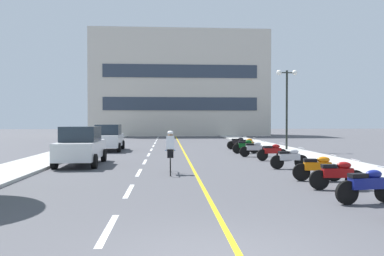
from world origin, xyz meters
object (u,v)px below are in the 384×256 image
object	(u,v)px
parked_car_near	(81,146)
motorcycle_7	(246,146)
cyclist_rider	(170,151)
motorcycle_1	(367,185)
motorcycle_4	(290,158)
street_lamp_mid	(287,92)
motorcycle_2	(338,174)
motorcycle_3	(318,167)
motorcycle_9	(238,143)
motorcycle_8	(247,144)
motorcycle_5	(272,152)
parked_car_mid	(109,138)
motorcycle_6	(254,149)

from	to	relation	value
parked_car_near	motorcycle_7	size ratio (longest dim) A/B	2.49
parked_car_near	cyclist_rider	bearing A→B (deg)	-37.44
motorcycle_1	motorcycle_7	world-z (taller)	same
motorcycle_1	motorcycle_4	bearing A→B (deg)	87.69
motorcycle_1	motorcycle_7	distance (m)	14.64
street_lamp_mid	motorcycle_2	bearing A→B (deg)	-101.97
motorcycle_3	parked_car_near	bearing A→B (deg)	149.96
street_lamp_mid	motorcycle_9	world-z (taller)	street_lamp_mid
motorcycle_8	motorcycle_1	bearing A→B (deg)	-91.67
motorcycle_3	motorcycle_5	bearing A→B (deg)	87.36
motorcycle_1	cyclist_rider	bearing A→B (deg)	130.57
street_lamp_mid	motorcycle_2	xyz separation A→B (m)	(-3.07, -14.46, -3.60)
motorcycle_9	motorcycle_1	bearing A→B (deg)	-90.59
motorcycle_5	motorcycle_1	bearing A→B (deg)	-92.73
motorcycle_2	motorcycle_3	world-z (taller)	same
parked_car_mid	motorcycle_1	world-z (taller)	parked_car_mid
parked_car_mid	motorcycle_3	size ratio (longest dim) A/B	2.49
street_lamp_mid	motorcycle_1	size ratio (longest dim) A/B	3.21
parked_car_near	motorcycle_9	distance (m)	13.17
parked_car_near	motorcycle_8	world-z (taller)	parked_car_near
parked_car_near	motorcycle_2	xyz separation A→B (m)	(9.19, -7.01, -0.44)
street_lamp_mid	motorcycle_2	world-z (taller)	street_lamp_mid
parked_car_mid	motorcycle_1	distance (m)	19.62
parked_car_near	motorcycle_3	size ratio (longest dim) A/B	2.49
motorcycle_6	motorcycle_9	xyz separation A→B (m)	(0.18, 5.84, 0.00)
motorcycle_4	motorcycle_8	distance (m)	9.86
motorcycle_3	motorcycle_6	distance (m)	8.88
motorcycle_2	motorcycle_5	size ratio (longest dim) A/B	1.00
parked_car_mid	motorcycle_2	world-z (taller)	parked_car_mid
motorcycle_2	motorcycle_4	world-z (taller)	same
street_lamp_mid	motorcycle_2	distance (m)	15.22
parked_car_mid	motorcycle_2	xyz separation A→B (m)	(9.20, -15.48, -0.44)
motorcycle_3	motorcycle_6	size ratio (longest dim) A/B	1.00
cyclist_rider	motorcycle_1	bearing A→B (deg)	-49.43
motorcycle_5	motorcycle_7	distance (m)	4.35
motorcycle_8	motorcycle_6	bearing A→B (deg)	-96.34
motorcycle_1	motorcycle_6	world-z (taller)	same
motorcycle_1	motorcycle_8	bearing A→B (deg)	88.33
motorcycle_2	cyclist_rider	size ratio (longest dim) A/B	0.96
motorcycle_2	street_lamp_mid	bearing A→B (deg)	78.03
motorcycle_2	motorcycle_6	xyz separation A→B (m)	(-0.11, 10.53, 0.00)
parked_car_near	motorcycle_8	distance (m)	12.37
street_lamp_mid	motorcycle_7	world-z (taller)	street_lamp_mid
motorcycle_5	motorcycle_6	bearing A→B (deg)	102.72
parked_car_near	motorcycle_4	xyz separation A→B (m)	(9.35, -2.02, -0.44)
motorcycle_4	cyclist_rider	bearing A→B (deg)	-167.21
motorcycle_4	motorcycle_2	bearing A→B (deg)	-91.78
parked_car_mid	motorcycle_5	xyz separation A→B (m)	(9.57, -7.07, -0.44)
motorcycle_3	motorcycle_8	world-z (taller)	same
street_lamp_mid	parked_car_near	xyz separation A→B (m)	(-12.26, -7.46, -3.16)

